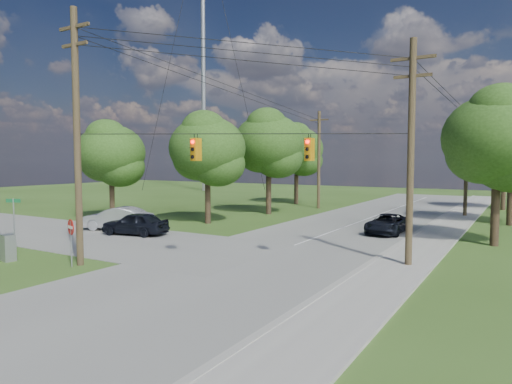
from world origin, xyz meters
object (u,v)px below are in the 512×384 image
Objects in this scene: pole_ne at (411,150)px; control_cabinet at (8,248)px; pole_sw at (77,133)px; pole_north_w at (319,159)px; pole_north_e at (467,158)px; do_not_enter_sign at (71,232)px; car_cross_silver at (117,218)px; car_cross_dark at (135,223)px; car_main_north at (387,224)px.

control_cabinet is at bearing -152.90° from pole_ne.
pole_sw is 1.20× the size of pole_north_w.
pole_north_e is 4.44× the size of do_not_enter_sign.
pole_ne is 2.12× the size of car_cross_silver.
pole_ne is 26.03m from pole_north_w.
pole_sw reaches higher than car_cross_dark.
pole_sw reaches higher than pole_north_w.
pole_north_e is 1.00× the size of pole_north_w.
car_main_north is at bearing -50.72° from pole_north_w.
pole_sw is 2.55× the size of car_main_north.
car_cross_dark is (-3.73, -22.03, -4.33)m from pole_north_w.
control_cabinet is at bearing -9.12° from car_cross_dark.
do_not_enter_sign is (0.01, -0.49, -4.58)m from pole_sw.
do_not_enter_sign is at bearing 22.32° from control_cabinet.
pole_sw is at bearing -120.58° from car_main_north.
car_cross_silver reaches higher than control_cabinet.
control_cabinet is at bearing -119.28° from pole_north_e.
pole_ne is 7.92× the size of control_cabinet.
do_not_enter_sign is at bearing 18.71° from car_cross_silver.
car_cross_dark is 8.83m from control_cabinet.
do_not_enter_sign is at bearing -89.21° from pole_north_w.
do_not_enter_sign is at bearing -88.55° from pole_sw.
pole_ne reaches higher than pole_north_w.
pole_north_e is at bearing 84.09° from do_not_enter_sign.
pole_ne is (13.50, 7.60, -0.76)m from pole_sw.
car_cross_dark is (-17.63, -22.03, -4.33)m from pole_north_e.
car_cross_silver is at bearing 177.65° from pole_ne.
pole_north_e is 7.55× the size of control_cabinet.
control_cabinet is at bearing -127.16° from car_main_north.
pole_north_e is at bearing 75.66° from car_main_north.
pole_ne is 10.88m from car_main_north.
car_cross_silver is at bearing -106.87° from pole_north_w.
pole_north_w is 7.55× the size of control_cabinet.
pole_sw is 12.11m from car_cross_silver.
car_cross_dark is at bearing 118.61° from pole_sw.
car_cross_dark is at bearing -146.64° from car_main_north.
pole_north_w is 4.44× the size of do_not_enter_sign.
car_cross_silver is (-20.32, 0.83, -4.62)m from pole_ne.
pole_north_e reaches higher than control_cabinet.
car_main_north reaches higher than control_cabinet.
car_main_north is (10.10, 16.76, -5.54)m from pole_sw.
car_main_north is (14.23, 9.19, -0.11)m from car_cross_dark.
pole_sw reaches higher than pole_north_e.
car_cross_dark is at bearing -179.90° from pole_ne.
pole_sw is at bearing -89.23° from pole_north_w.
do_not_enter_sign is at bearing -149.04° from pole_ne.
control_cabinet is at bearing -161.76° from pole_sw.
pole_sw is 5.33× the size of do_not_enter_sign.
pole_ne is 4.66× the size of do_not_enter_sign.
pole_ne is at bearing 49.19° from do_not_enter_sign.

